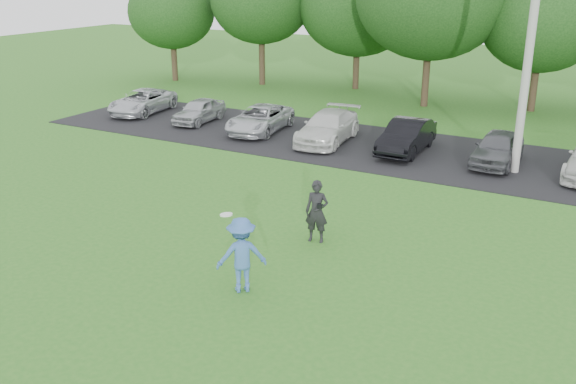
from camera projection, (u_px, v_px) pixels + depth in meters
ground at (212, 294)px, 14.11m from camera, size 100.00×100.00×0.00m
parking_lot at (406, 151)px, 24.84m from camera, size 32.00×6.50×0.03m
utility_pole at (532, 27)px, 20.70m from camera, size 0.28×0.28×9.87m
frisbee_player at (242, 255)px, 14.01m from camera, size 1.26×1.21×1.90m
camera_bystander at (317, 212)px, 16.54m from camera, size 0.67×0.51×1.66m
parked_cars at (403, 136)px, 24.67m from camera, size 28.80×4.83×1.24m
tree_row at (510, 7)px, 30.57m from camera, size 42.39×9.85×8.64m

